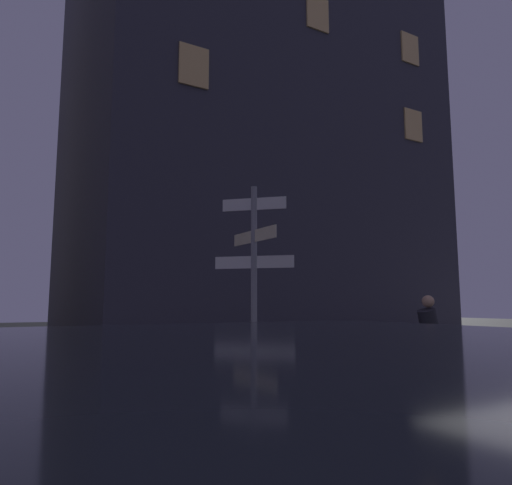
% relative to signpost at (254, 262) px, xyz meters
% --- Properties ---
extents(sidewalk_kerb, '(40.00, 3.47, 0.14)m').
position_rel_signpost_xyz_m(sidewalk_kerb, '(0.34, 0.96, -2.20)').
color(sidewalk_kerb, gray).
rests_on(sidewalk_kerb, ground_plane).
extents(signpost, '(1.14, 1.60, 3.63)m').
position_rel_signpost_xyz_m(signpost, '(0.00, 0.00, 0.00)').
color(signpost, gray).
rests_on(signpost, sidewalk_kerb).
extents(cyclist, '(1.82, 0.36, 1.61)m').
position_rel_signpost_xyz_m(cyclist, '(2.35, -2.14, -1.52)').
color(cyclist, black).
rests_on(cyclist, ground_plane).
extents(building_right_block, '(13.33, 10.02, 21.35)m').
position_rel_signpost_xyz_m(building_right_block, '(4.69, 8.81, 8.40)').
color(building_right_block, '#383842').
rests_on(building_right_block, ground_plane).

